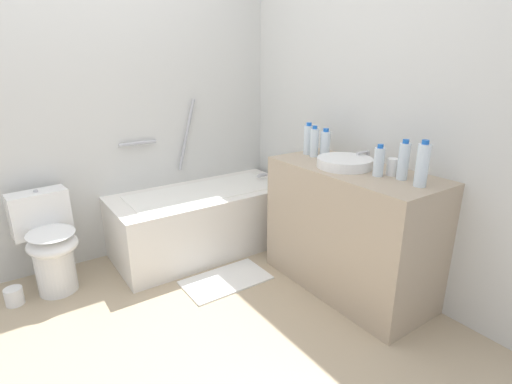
{
  "coord_description": "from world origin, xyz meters",
  "views": [
    {
      "loc": [
        -0.58,
        -1.83,
        1.5
      ],
      "look_at": [
        0.77,
        0.12,
        0.7
      ],
      "focal_mm": 27.36,
      "sensor_mm": 36.0,
      "label": 1
    }
  ],
  "objects_px": {
    "water_bottle_3": "(422,165)",
    "water_bottle_5": "(325,144)",
    "sink_faucet": "(366,157)",
    "bath_mat": "(226,280)",
    "sink_basin": "(345,163)",
    "drinking_glass_0": "(393,167)",
    "water_bottle_2": "(379,161)",
    "toilet": "(49,242)",
    "water_bottle_4": "(308,140)",
    "toilet_paper_roll": "(14,296)",
    "water_bottle_0": "(314,142)",
    "bathtub": "(205,218)",
    "water_bottle_1": "(403,161)"
  },
  "relations": [
    {
      "from": "water_bottle_3",
      "to": "water_bottle_5",
      "type": "height_order",
      "value": "water_bottle_3"
    },
    {
      "from": "sink_faucet",
      "to": "bath_mat",
      "type": "height_order",
      "value": "sink_faucet"
    },
    {
      "from": "sink_basin",
      "to": "drinking_glass_0",
      "type": "height_order",
      "value": "drinking_glass_0"
    },
    {
      "from": "water_bottle_2",
      "to": "drinking_glass_0",
      "type": "distance_m",
      "value": 0.1
    },
    {
      "from": "water_bottle_3",
      "to": "bath_mat",
      "type": "distance_m",
      "value": 1.53
    },
    {
      "from": "toilet",
      "to": "sink_basin",
      "type": "bearing_deg",
      "value": 51.46
    },
    {
      "from": "water_bottle_4",
      "to": "bath_mat",
      "type": "bearing_deg",
      "value": 175.42
    },
    {
      "from": "toilet",
      "to": "toilet_paper_roll",
      "type": "distance_m",
      "value": 0.39
    },
    {
      "from": "water_bottle_0",
      "to": "bath_mat",
      "type": "height_order",
      "value": "water_bottle_0"
    },
    {
      "from": "bathtub",
      "to": "sink_basin",
      "type": "relative_size",
      "value": 4.16
    },
    {
      "from": "water_bottle_1",
      "to": "drinking_glass_0",
      "type": "height_order",
      "value": "water_bottle_1"
    },
    {
      "from": "toilet",
      "to": "water_bottle_1",
      "type": "bearing_deg",
      "value": 44.28
    },
    {
      "from": "sink_basin",
      "to": "water_bottle_1",
      "type": "height_order",
      "value": "water_bottle_1"
    },
    {
      "from": "water_bottle_0",
      "to": "water_bottle_1",
      "type": "bearing_deg",
      "value": -87.46
    },
    {
      "from": "water_bottle_0",
      "to": "water_bottle_3",
      "type": "height_order",
      "value": "water_bottle_3"
    },
    {
      "from": "water_bottle_3",
      "to": "bath_mat",
      "type": "relative_size",
      "value": 0.42
    },
    {
      "from": "water_bottle_1",
      "to": "water_bottle_3",
      "type": "bearing_deg",
      "value": -102.71
    },
    {
      "from": "bath_mat",
      "to": "toilet_paper_roll",
      "type": "relative_size",
      "value": 5.29
    },
    {
      "from": "sink_faucet",
      "to": "water_bottle_5",
      "type": "xyz_separation_m",
      "value": [
        -0.11,
        0.27,
        0.06
      ]
    },
    {
      "from": "toilet_paper_roll",
      "to": "water_bottle_2",
      "type": "bearing_deg",
      "value": -33.23
    },
    {
      "from": "water_bottle_0",
      "to": "water_bottle_3",
      "type": "relative_size",
      "value": 0.86
    },
    {
      "from": "water_bottle_3",
      "to": "water_bottle_4",
      "type": "distance_m",
      "value": 0.92
    },
    {
      "from": "sink_basin",
      "to": "water_bottle_3",
      "type": "height_order",
      "value": "water_bottle_3"
    },
    {
      "from": "toilet",
      "to": "water_bottle_5",
      "type": "xyz_separation_m",
      "value": [
        1.73,
        -0.79,
        0.6
      ]
    },
    {
      "from": "toilet",
      "to": "bath_mat",
      "type": "bearing_deg",
      "value": 53.85
    },
    {
      "from": "water_bottle_3",
      "to": "drinking_glass_0",
      "type": "xyz_separation_m",
      "value": [
        0.06,
        0.22,
        -0.07
      ]
    },
    {
      "from": "water_bottle_2",
      "to": "water_bottle_4",
      "type": "relative_size",
      "value": 0.83
    },
    {
      "from": "sink_basin",
      "to": "water_bottle_2",
      "type": "distance_m",
      "value": 0.26
    },
    {
      "from": "sink_basin",
      "to": "toilet",
      "type": "bearing_deg",
      "value": 147.11
    },
    {
      "from": "water_bottle_0",
      "to": "bath_mat",
      "type": "distance_m",
      "value": 1.17
    },
    {
      "from": "sink_faucet",
      "to": "toilet_paper_roll",
      "type": "height_order",
      "value": "sink_faucet"
    },
    {
      "from": "bathtub",
      "to": "bath_mat",
      "type": "distance_m",
      "value": 0.62
    },
    {
      "from": "water_bottle_0",
      "to": "water_bottle_4",
      "type": "height_order",
      "value": "water_bottle_4"
    },
    {
      "from": "toilet",
      "to": "water_bottle_0",
      "type": "height_order",
      "value": "water_bottle_0"
    },
    {
      "from": "toilet",
      "to": "toilet_paper_roll",
      "type": "height_order",
      "value": "toilet"
    },
    {
      "from": "sink_faucet",
      "to": "water_bottle_2",
      "type": "relative_size",
      "value": 0.8
    },
    {
      "from": "water_bottle_5",
      "to": "bath_mat",
      "type": "relative_size",
      "value": 0.33
    },
    {
      "from": "bathtub",
      "to": "water_bottle_4",
      "type": "bearing_deg",
      "value": -47.5
    },
    {
      "from": "water_bottle_1",
      "to": "toilet_paper_roll",
      "type": "relative_size",
      "value": 2.02
    },
    {
      "from": "toilet",
      "to": "sink_basin",
      "type": "height_order",
      "value": "sink_basin"
    },
    {
      "from": "sink_faucet",
      "to": "toilet_paper_roll",
      "type": "distance_m",
      "value": 2.47
    },
    {
      "from": "drinking_glass_0",
      "to": "toilet_paper_roll",
      "type": "distance_m",
      "value": 2.52
    },
    {
      "from": "sink_faucet",
      "to": "water_bottle_3",
      "type": "bearing_deg",
      "value": -108.02
    },
    {
      "from": "water_bottle_4",
      "to": "toilet_paper_roll",
      "type": "relative_size",
      "value": 2.0
    },
    {
      "from": "sink_basin",
      "to": "water_bottle_3",
      "type": "bearing_deg",
      "value": -85.8
    },
    {
      "from": "water_bottle_4",
      "to": "water_bottle_0",
      "type": "bearing_deg",
      "value": -102.47
    },
    {
      "from": "sink_basin",
      "to": "toilet_paper_roll",
      "type": "bearing_deg",
      "value": 152.23
    },
    {
      "from": "toilet",
      "to": "sink_faucet",
      "type": "distance_m",
      "value": 2.19
    },
    {
      "from": "water_bottle_3",
      "to": "water_bottle_2",
      "type": "bearing_deg",
      "value": 95.36
    },
    {
      "from": "water_bottle_3",
      "to": "water_bottle_5",
      "type": "distance_m",
      "value": 0.79
    }
  ]
}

